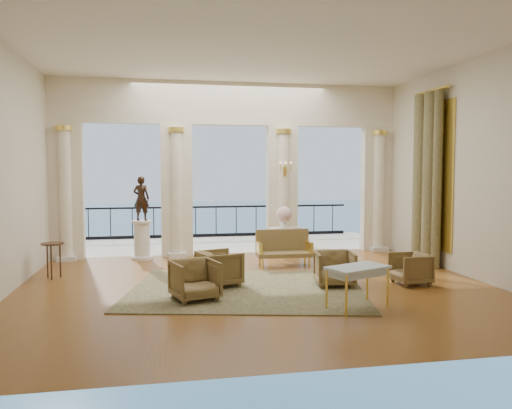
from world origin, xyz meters
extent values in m
plane|color=#502F0C|center=(0.00, 0.00, 0.00)|extent=(9.00, 9.00, 0.00)
plane|color=beige|center=(0.00, -4.00, 2.25)|extent=(9.00, 0.00, 9.00)
plane|color=beige|center=(4.50, 0.00, 2.25)|extent=(0.00, 8.00, 8.00)
plane|color=white|center=(0.00, 0.00, 4.50)|extent=(9.00, 9.00, 0.00)
cube|color=beige|center=(0.00, 3.85, 3.95)|extent=(9.00, 0.30, 1.10)
cube|color=beige|center=(-4.10, 3.85, 1.70)|extent=(0.80, 0.30, 3.40)
cylinder|color=beige|center=(-4.10, 3.67, 1.60)|extent=(0.28, 0.28, 3.20)
cylinder|color=#EDC94E|center=(-4.10, 3.67, 3.25)|extent=(0.40, 0.40, 0.12)
cube|color=silver|center=(-4.10, 3.67, 0.06)|extent=(0.45, 0.45, 0.12)
cube|color=beige|center=(-1.40, 3.85, 1.70)|extent=(0.80, 0.30, 3.40)
cylinder|color=beige|center=(-1.40, 3.67, 1.60)|extent=(0.28, 0.28, 3.20)
cylinder|color=#EDC94E|center=(-1.40, 3.67, 3.25)|extent=(0.40, 0.40, 0.12)
cube|color=silver|center=(-1.40, 3.67, 0.06)|extent=(0.45, 0.45, 0.12)
cube|color=beige|center=(1.40, 3.85, 1.70)|extent=(0.80, 0.30, 3.40)
cylinder|color=beige|center=(1.40, 3.67, 1.60)|extent=(0.28, 0.28, 3.20)
cylinder|color=#EDC94E|center=(1.40, 3.67, 3.25)|extent=(0.40, 0.40, 0.12)
cube|color=silver|center=(1.40, 3.67, 0.06)|extent=(0.45, 0.45, 0.12)
cube|color=beige|center=(4.10, 3.85, 1.70)|extent=(0.80, 0.30, 3.40)
cylinder|color=beige|center=(4.10, 3.67, 1.60)|extent=(0.28, 0.28, 3.20)
cylinder|color=#EDC94E|center=(4.10, 3.67, 3.25)|extent=(0.40, 0.40, 0.12)
cube|color=silver|center=(4.10, 3.67, 0.06)|extent=(0.45, 0.45, 0.12)
cube|color=#AAA08D|center=(0.00, 5.80, -0.05)|extent=(10.00, 3.60, 0.10)
cube|color=black|center=(0.00, 7.40, 1.00)|extent=(9.00, 0.06, 0.06)
cube|color=black|center=(0.00, 7.40, 0.05)|extent=(9.00, 0.06, 0.10)
cylinder|color=black|center=(0.00, 7.40, 0.50)|extent=(0.03, 0.03, 1.00)
cylinder|color=black|center=(-4.10, 7.40, 0.50)|extent=(0.03, 0.03, 1.00)
cylinder|color=black|center=(4.10, 7.40, 0.50)|extent=(0.03, 0.03, 1.00)
cylinder|color=#4C3823|center=(2.00, 6.60, 2.10)|extent=(0.20, 0.20, 4.20)
plane|color=#2C648B|center=(0.00, 60.00, -6.00)|extent=(160.00, 160.00, 0.00)
cylinder|color=brown|center=(4.30, 1.05, 2.00)|extent=(0.26, 0.26, 4.00)
cylinder|color=brown|center=(4.26, 1.50, 2.00)|extent=(0.32, 0.32, 4.00)
cylinder|color=brown|center=(4.30, 1.95, 2.00)|extent=(0.26, 0.26, 4.00)
cylinder|color=#EDC94E|center=(4.35, 1.50, 4.05)|extent=(0.08, 1.40, 0.08)
cube|color=#EDC94E|center=(4.47, 1.50, 2.10)|extent=(0.04, 1.60, 3.40)
cube|color=#EDC94E|center=(1.40, 3.53, 2.20)|extent=(0.10, 0.04, 0.25)
cylinder|color=#EDC94E|center=(1.26, 3.45, 2.30)|extent=(0.02, 0.02, 0.22)
cylinder|color=#EDC94E|center=(1.40, 3.45, 2.30)|extent=(0.02, 0.02, 0.22)
cylinder|color=#EDC94E|center=(1.54, 3.45, 2.30)|extent=(0.02, 0.02, 0.22)
cube|color=#2D3219|center=(-0.24, -0.12, 0.01)|extent=(4.90, 4.17, 0.02)
imported|color=#4A3A1E|center=(-1.24, -0.67, 0.38)|extent=(0.91, 0.87, 0.76)
imported|color=#4A3A1E|center=(1.48, -0.13, 0.37)|extent=(0.82, 0.78, 0.74)
imported|color=#4A3A1E|center=(2.99, -0.27, 0.34)|extent=(0.64, 0.68, 0.67)
imported|color=#4A3A1E|center=(-0.70, 0.28, 0.38)|extent=(0.88, 0.91, 0.76)
cube|color=#4A3A1E|center=(0.99, 1.93, 0.28)|extent=(1.28, 0.56, 0.09)
cube|color=#4A3A1E|center=(1.00, 2.18, 0.58)|extent=(1.27, 0.12, 0.52)
cube|color=#EDC94E|center=(0.40, 1.95, 0.45)|extent=(0.09, 0.52, 0.24)
cube|color=#EDC94E|center=(1.58, 1.91, 0.45)|extent=(0.09, 0.52, 0.24)
cylinder|color=#EDC94E|center=(0.44, 1.75, 0.12)|extent=(0.05, 0.05, 0.23)
cylinder|color=#EDC94E|center=(1.53, 1.71, 0.12)|extent=(0.05, 0.05, 0.23)
cylinder|color=#EDC94E|center=(0.46, 2.16, 0.12)|extent=(0.05, 0.05, 0.23)
cylinder|color=#EDC94E|center=(1.55, 2.12, 0.12)|extent=(0.05, 0.05, 0.23)
cube|color=#98B1BB|center=(1.31, -1.69, 0.66)|extent=(1.13, 0.89, 0.05)
cylinder|color=#EDC94E|center=(0.97, -2.08, 0.32)|extent=(0.04, 0.04, 0.64)
cylinder|color=#EDC94E|center=(1.81, -1.73, 0.32)|extent=(0.04, 0.04, 0.64)
cylinder|color=#EDC94E|center=(0.80, -1.66, 0.32)|extent=(0.04, 0.04, 0.64)
cylinder|color=#EDC94E|center=(1.64, -1.31, 0.32)|extent=(0.04, 0.04, 0.64)
cylinder|color=silver|center=(-2.28, 3.50, 0.04)|extent=(0.53, 0.53, 0.07)
cylinder|color=silver|center=(-2.28, 3.50, 0.49)|extent=(0.39, 0.39, 0.85)
cylinder|color=silver|center=(-2.28, 3.50, 0.95)|extent=(0.50, 0.50, 0.05)
imported|color=black|center=(-2.28, 3.50, 1.53)|extent=(0.46, 0.37, 1.10)
cube|color=silver|center=(1.26, 3.05, 0.76)|extent=(0.86, 0.42, 0.05)
cylinder|color=#EDC94E|center=(0.92, 2.89, 0.37)|extent=(0.04, 0.04, 0.73)
cylinder|color=#EDC94E|center=(1.64, 2.98, 0.37)|extent=(0.04, 0.04, 0.73)
cylinder|color=#EDC94E|center=(0.89, 3.12, 0.37)|extent=(0.04, 0.04, 0.73)
cylinder|color=#EDC94E|center=(1.61, 3.21, 0.37)|extent=(0.04, 0.04, 0.73)
cylinder|color=white|center=(1.26, 3.05, 0.90)|extent=(0.20, 0.20, 0.25)
sphere|color=#D79A9C|center=(1.26, 3.05, 1.11)|extent=(0.40, 0.40, 0.40)
cylinder|color=black|center=(-4.00, 1.57, 0.72)|extent=(0.46, 0.46, 0.03)
cylinder|color=black|center=(-3.87, 1.64, 0.35)|extent=(0.03, 0.03, 0.71)
cylinder|color=black|center=(-4.12, 1.64, 0.35)|extent=(0.03, 0.03, 0.71)
cylinder|color=black|center=(-4.00, 1.42, 0.35)|extent=(0.03, 0.03, 0.71)
camera|label=1|loc=(-1.78, -9.19, 2.24)|focal=35.00mm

